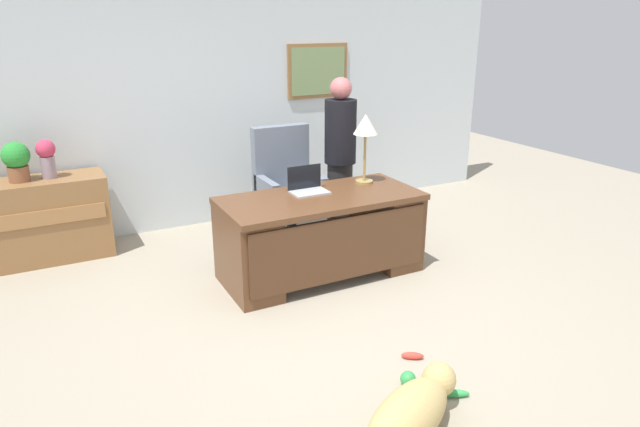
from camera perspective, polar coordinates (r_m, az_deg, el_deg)
ground_plane at (r=4.46m, az=1.90°, el=-10.27°), size 12.00×12.00×0.00m
back_wall at (r=6.33m, az=-9.70°, el=11.30°), size 7.00×0.16×2.70m
desk at (r=4.96m, az=0.22°, el=-2.00°), size 1.73×0.80×0.74m
credenza at (r=5.90m, az=-27.24°, el=-0.75°), size 1.40×0.50×0.79m
armchair at (r=5.81m, az=-3.29°, el=2.30°), size 0.60×0.59×1.15m
person_standing at (r=5.79m, az=2.04°, el=5.71°), size 0.32×0.32×1.64m
dog_lying at (r=3.30m, az=9.19°, el=-19.19°), size 0.83×0.57×0.30m
laptop at (r=4.97m, az=-1.29°, el=2.82°), size 0.32×0.22×0.22m
desk_lamp at (r=5.15m, az=4.60°, el=8.49°), size 0.22×0.22×0.64m
vase_with_flowers at (r=5.75m, az=-25.81°, el=5.20°), size 0.17×0.17×0.36m
potted_plant at (r=5.75m, az=-28.25°, el=4.77°), size 0.24×0.24×0.36m
dog_toy_ball at (r=3.73m, az=8.85°, el=-16.12°), size 0.10×0.10×0.10m
dog_toy_bone at (r=3.99m, az=9.29°, el=-13.94°), size 0.15×0.13×0.05m
dog_toy_plush at (r=3.70m, az=13.33°, el=-17.21°), size 0.19×0.14×0.05m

